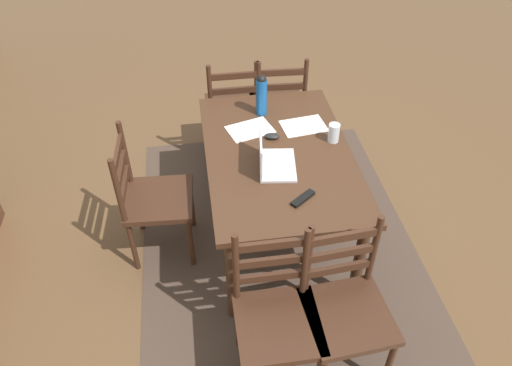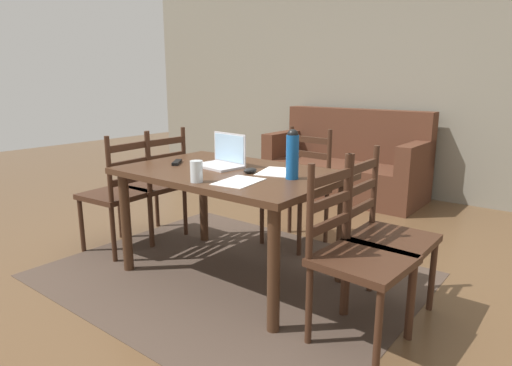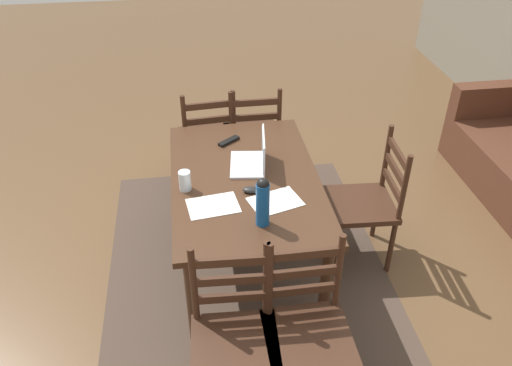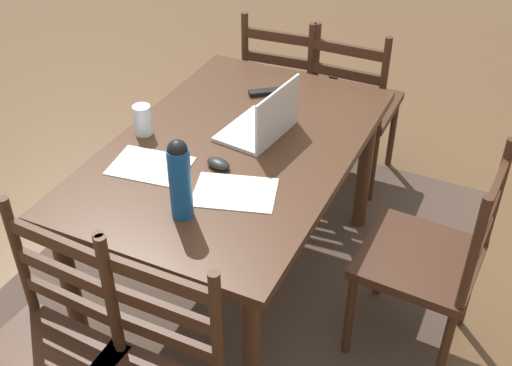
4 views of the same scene
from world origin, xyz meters
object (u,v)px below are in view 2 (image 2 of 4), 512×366
at_px(chair_left_near, 118,194).
at_px(laptop, 223,158).
at_px(computer_mouse, 250,170).
at_px(chair_far_head, 298,189).
at_px(chair_right_near, 356,256).
at_px(water_bottle, 292,153).
at_px(tv_remote, 177,162).
at_px(drinking_glass, 196,171).
at_px(chair_right_far, 384,236).
at_px(dining_table, 230,185).
at_px(couch, 346,165).
at_px(chair_left_far, 155,185).

relative_size(chair_left_near, laptop, 2.75).
bearing_deg(computer_mouse, chair_left_near, -158.28).
relative_size(chair_far_head, computer_mouse, 9.50).
xyz_separation_m(chair_right_near, laptop, (-1.14, 0.26, 0.35)).
xyz_separation_m(water_bottle, tv_remote, (-0.92, -0.10, -0.15)).
bearing_deg(drinking_glass, chair_right_far, 31.03).
xyz_separation_m(chair_left_near, chair_right_near, (2.02, -0.00, 0.00)).
height_order(chair_left_near, laptop, laptop).
height_order(chair_far_head, chair_right_near, same).
height_order(chair_right_far, computer_mouse, chair_right_far).
bearing_deg(computer_mouse, dining_table, -162.27).
bearing_deg(dining_table, tv_remote, -172.75).
xyz_separation_m(couch, drinking_glass, (0.47, -2.88, 0.46)).
bearing_deg(drinking_glass, computer_mouse, 77.65).
bearing_deg(laptop, water_bottle, -3.71).
relative_size(chair_right_far, drinking_glass, 7.46).
height_order(dining_table, tv_remote, tv_remote).
bearing_deg(chair_left_far, chair_right_near, -10.37).
xyz_separation_m(laptop, tv_remote, (-0.32, -0.14, -0.05)).
xyz_separation_m(chair_left_far, water_bottle, (1.48, -0.15, 0.45)).
height_order(chair_right_far, laptop, laptop).
relative_size(chair_far_head, water_bottle, 3.15).
xyz_separation_m(chair_far_head, laptop, (-0.13, -0.76, 0.35)).
bearing_deg(water_bottle, drinking_glass, -133.33).
bearing_deg(chair_left_near, computer_mouse, 9.62).
distance_m(chair_left_far, couch, 2.40).
bearing_deg(water_bottle, chair_right_far, 15.11).
xyz_separation_m(couch, laptop, (0.27, -2.43, 0.45)).
bearing_deg(chair_far_head, chair_right_far, -32.82).
height_order(drinking_glass, tv_remote, drinking_glass).
bearing_deg(chair_left_far, laptop, -6.99).
xyz_separation_m(chair_right_far, laptop, (-1.14, -0.11, 0.35)).
distance_m(dining_table, chair_far_head, 0.86).
distance_m(chair_far_head, tv_remote, 1.05).
height_order(chair_left_near, chair_far_head, same).
height_order(couch, tv_remote, couch).
bearing_deg(drinking_glass, water_bottle, 46.67).
bearing_deg(chair_left_near, couch, 77.06).
bearing_deg(chair_right_near, water_bottle, 157.67).
relative_size(dining_table, chair_far_head, 1.52).
bearing_deg(chair_left_near, dining_table, 10.25).
bearing_deg(chair_right_near, dining_table, 169.69).
bearing_deg(chair_far_head, tv_remote, -116.96).
bearing_deg(tv_remote, couch, 51.35).
relative_size(laptop, computer_mouse, 3.46).
relative_size(dining_table, chair_left_far, 1.52).
distance_m(chair_right_near, laptop, 1.22).
bearing_deg(couch, chair_left_near, -102.94).
relative_size(chair_right_far, computer_mouse, 9.50).
relative_size(water_bottle, computer_mouse, 3.02).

